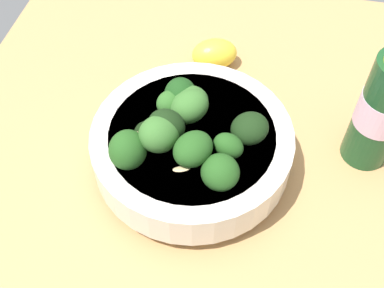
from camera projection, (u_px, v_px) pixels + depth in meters
The scene contains 4 objects.
ground_plane at pixel (205, 149), 60.75cm from camera, with size 64.44×64.44×4.61cm, color tan.
bowl_of_broccoli at pixel (191, 143), 52.98cm from camera, with size 22.18×22.18×10.96cm.
lemon_wedge at pixel (214, 54), 65.19cm from camera, with size 6.16×4.29×4.08cm, color yellow.
bottle_tall at pixel (383, 110), 51.42cm from camera, with size 5.47×5.47×15.85cm.
Camera 1 is at (36.18, 5.59, 46.20)cm, focal length 44.94 mm.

